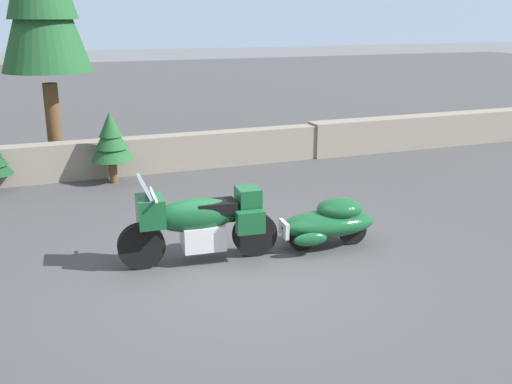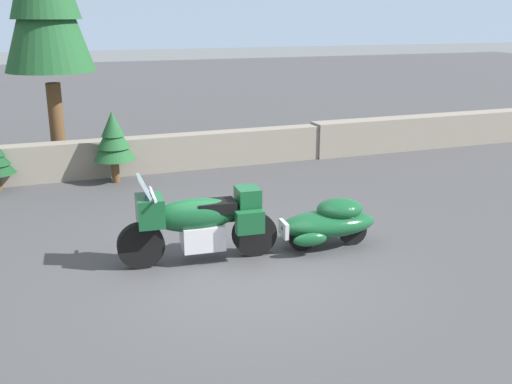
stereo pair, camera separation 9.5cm
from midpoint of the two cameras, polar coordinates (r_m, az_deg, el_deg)
ground_plane at (r=8.37m, az=-1.73°, el=-7.54°), size 80.00×80.00×0.00m
stone_guard_wall at (r=13.80m, az=-7.69°, el=3.87°), size 24.00×0.56×0.86m
touring_motorcycle at (r=8.49m, az=-5.84°, el=-2.75°), size 2.31×0.85×1.33m
car_shaped_trailer at (r=9.12m, az=6.69°, el=-2.80°), size 2.22×0.84×0.76m
pine_sapling_farther at (r=12.80m, az=-13.92°, el=4.98°), size 0.87×0.87×1.52m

